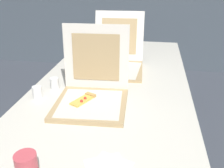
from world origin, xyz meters
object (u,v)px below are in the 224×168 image
Objects in this scene: pizza_box_middle at (117,62)px; cup_white_near_center at (55,83)px; table at (113,89)px; cup_white_near_left at (37,92)px; pizza_box_front at (92,93)px; cup_printed_front at (27,167)px.

pizza_box_middle is 7.44× the size of cup_white_near_center.
pizza_box_middle is at bearing 50.61° from cup_white_near_center.
cup_white_near_left is at bearing -144.04° from table.
pizza_box_front is 0.32m from cup_white_near_left.
table is at bearing 23.79° from cup_white_near_center.
table is 0.88m from cup_printed_front.
cup_printed_front reaches higher than table.
cup_printed_front is at bearing -68.61° from cup_white_near_left.
pizza_box_front is 0.59m from cup_printed_front.
cup_white_near_left is at bearing 176.36° from pizza_box_front.
pizza_box_front is 4.00× the size of cup_printed_front.
table is 0.26m from pizza_box_middle.
pizza_box_middle is (0.06, 0.53, -0.00)m from pizza_box_front.
cup_white_near_left is 0.66× the size of cup_printed_front.
pizza_box_middle is at bearing 82.62° from cup_printed_front.
table is 5.11× the size of pizza_box_front.
table is 20.47× the size of cup_printed_front.
pizza_box_middle is 1.11m from cup_printed_front.
cup_printed_front is (-0.16, -0.86, 0.10)m from table.
pizza_box_front is at bearing 81.46° from cup_printed_front.
pizza_box_front is 6.10× the size of cup_white_near_center.
table is 4.19× the size of pizza_box_middle.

